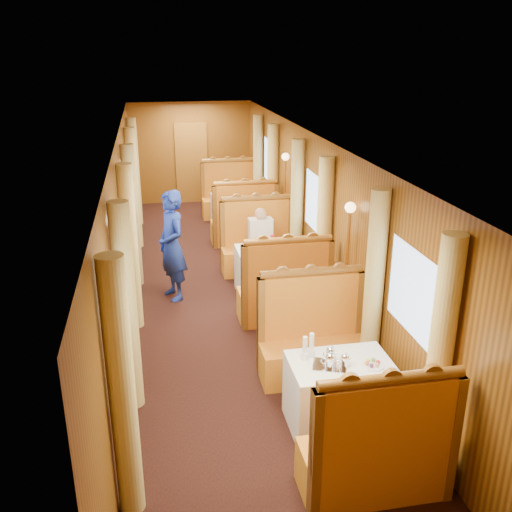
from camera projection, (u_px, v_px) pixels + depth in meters
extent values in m
cube|color=#8E5B20|center=(192.00, 163.00, 14.32)|extent=(0.80, 0.04, 2.00)
cube|color=white|center=(339.00, 394.00, 5.95)|extent=(1.05, 0.72, 0.75)
cube|color=#B64B14|center=(372.00, 468.00, 5.12)|extent=(1.30, 0.55, 0.45)
cube|color=#B64B14|center=(387.00, 425.00, 4.71)|extent=(1.30, 0.12, 0.80)
cylinder|color=#8E5B20|center=(392.00, 379.00, 4.55)|extent=(1.23, 0.10, 0.10)
cube|color=#B64B14|center=(313.00, 360.00, 6.87)|extent=(1.30, 0.55, 0.45)
cube|color=#B64B14|center=(310.00, 306.00, 6.85)|extent=(1.30, 0.12, 0.80)
cylinder|color=#8E5B20|center=(312.00, 272.00, 6.70)|extent=(1.23, 0.10, 0.10)
cube|color=white|center=(270.00, 271.00, 9.17)|extent=(1.05, 0.72, 0.75)
cube|color=#B64B14|center=(283.00, 304.00, 8.35)|extent=(1.30, 0.55, 0.45)
cube|color=#B64B14|center=(287.00, 270.00, 7.93)|extent=(1.30, 0.12, 0.80)
cylinder|color=#8E5B20|center=(288.00, 240.00, 7.78)|extent=(1.23, 0.10, 0.10)
cube|color=#B64B14|center=(259.00, 259.00, 10.10)|extent=(1.30, 0.55, 0.45)
cube|color=#B64B14|center=(256.00, 222.00, 10.08)|extent=(1.30, 0.12, 0.80)
cylinder|color=#8E5B20|center=(256.00, 198.00, 9.92)|extent=(1.23, 0.10, 0.10)
cube|color=white|center=(236.00, 212.00, 12.39)|extent=(1.05, 0.72, 0.75)
cube|color=#B64B14|center=(244.00, 232.00, 11.57)|extent=(1.30, 0.55, 0.45)
cube|color=#B64B14|center=(245.00, 205.00, 11.16)|extent=(1.30, 0.12, 0.80)
cylinder|color=#8E5B20|center=(245.00, 183.00, 11.00)|extent=(1.23, 0.10, 0.10)
cube|color=#B64B14|center=(230.00, 207.00, 13.32)|extent=(1.30, 0.55, 0.45)
cube|color=#B64B14|center=(229.00, 179.00, 13.30)|extent=(1.30, 0.12, 0.80)
cylinder|color=#8E5B20|center=(228.00, 160.00, 13.15)|extent=(1.23, 0.10, 0.10)
cube|color=silver|center=(329.00, 365.00, 5.75)|extent=(0.41, 0.36, 0.01)
cylinder|color=white|center=(372.00, 365.00, 5.76)|extent=(0.24, 0.24, 0.01)
cylinder|color=white|center=(305.00, 356.00, 5.86)|extent=(0.08, 0.08, 0.08)
cylinder|color=white|center=(305.00, 345.00, 5.81)|extent=(0.05, 0.05, 0.18)
cylinder|color=white|center=(311.00, 353.00, 5.92)|extent=(0.08, 0.08, 0.08)
cylinder|color=white|center=(312.00, 341.00, 5.88)|extent=(0.05, 0.05, 0.18)
cylinder|color=silver|center=(272.00, 246.00, 8.99)|extent=(0.06, 0.06, 0.14)
cylinder|color=silver|center=(235.00, 192.00, 12.22)|extent=(0.06, 0.06, 0.14)
cylinder|color=#CFBA6A|center=(122.00, 392.00, 4.58)|extent=(0.22, 0.22, 2.35)
cylinder|color=#CFBA6A|center=(127.00, 309.00, 6.02)|extent=(0.22, 0.22, 2.35)
cylinder|color=#CFBA6A|center=(440.00, 359.00, 5.06)|extent=(0.22, 0.22, 2.35)
cylinder|color=#CFBA6A|center=(374.00, 290.00, 6.50)|extent=(0.22, 0.22, 2.35)
cylinder|color=#CFBA6A|center=(130.00, 249.00, 7.80)|extent=(0.22, 0.22, 2.35)
cylinder|color=#CFBA6A|center=(132.00, 217.00, 9.24)|extent=(0.22, 0.22, 2.35)
cylinder|color=#CFBA6A|center=(324.00, 237.00, 8.28)|extent=(0.22, 0.22, 2.35)
cylinder|color=#CFBA6A|center=(297.00, 208.00, 9.72)|extent=(0.22, 0.22, 2.35)
cylinder|color=#CFBA6A|center=(134.00, 189.00, 11.03)|extent=(0.22, 0.22, 2.35)
cylinder|color=#CFBA6A|center=(134.00, 172.00, 12.46)|extent=(0.22, 0.22, 2.35)
cylinder|color=#CFBA6A|center=(273.00, 183.00, 11.51)|extent=(0.22, 0.22, 2.35)
cylinder|color=#CFBA6A|center=(258.00, 167.00, 12.94)|extent=(0.22, 0.22, 2.35)
cylinder|color=#BF8C3F|center=(129.00, 294.00, 6.99)|extent=(0.04, 0.04, 1.85)
sphere|color=#FFD18C|center=(122.00, 219.00, 6.66)|extent=(0.14, 0.14, 0.14)
cylinder|color=#BF8C3F|center=(346.00, 278.00, 7.48)|extent=(0.04, 0.04, 1.85)
sphere|color=#FFD18C|center=(350.00, 207.00, 7.15)|extent=(0.14, 0.14, 0.14)
cylinder|color=#BF8C3F|center=(133.00, 215.00, 10.22)|extent=(0.04, 0.04, 1.85)
sphere|color=#FFD18C|center=(129.00, 162.00, 9.88)|extent=(0.14, 0.14, 0.14)
cylinder|color=#BF8C3F|center=(285.00, 207.00, 10.70)|extent=(0.04, 0.04, 1.85)
sphere|color=#FFD18C|center=(285.00, 157.00, 10.37)|extent=(0.14, 0.14, 0.14)
imported|color=navy|center=(172.00, 246.00, 8.82)|extent=(0.62, 0.74, 1.75)
cube|color=beige|center=(260.00, 234.00, 9.77)|extent=(0.40, 0.24, 0.55)
sphere|color=tan|center=(260.00, 214.00, 9.64)|extent=(0.20, 0.20, 0.20)
cube|color=beige|center=(262.00, 250.00, 9.69)|extent=(0.36, 0.30, 0.14)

